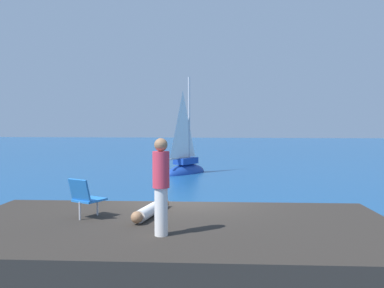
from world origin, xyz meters
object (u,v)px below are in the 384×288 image
person_sunbather (150,211)px  sailboat_near (186,168)px  beach_chair (85,196)px  person_standing (161,184)px

person_sunbather → sailboat_near: bearing=12.8°
sailboat_near → person_sunbather: size_ratio=3.61×
sailboat_near → beach_chair: size_ratio=7.93×
person_sunbather → beach_chair: beach_chair is taller
person_sunbather → person_standing: size_ratio=1.08×
sailboat_near → beach_chair: 15.80m
beach_chair → sailboat_near: bearing=25.3°
person_sunbather → person_standing: (0.46, -1.31, 0.75)m
beach_chair → person_sunbather: bearing=-50.9°
sailboat_near → person_standing: 16.92m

